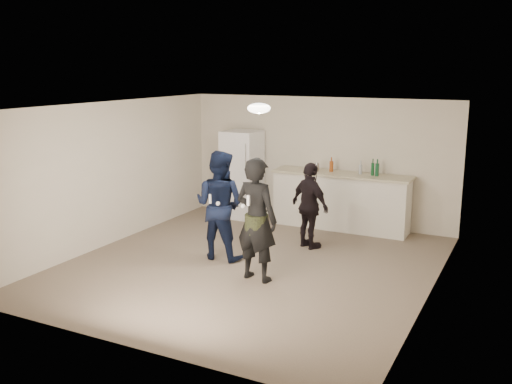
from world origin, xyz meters
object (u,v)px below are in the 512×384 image
at_px(counter, 341,202).
at_px(woman, 256,220).
at_px(fridge, 242,174).
at_px(man, 219,205).
at_px(spectator, 310,206).
at_px(shaker, 317,167).

xyz_separation_m(counter, woman, (-0.23, -3.16, 0.39)).
distance_m(fridge, man, 2.64).
bearing_deg(spectator, man, 74.48).
xyz_separation_m(woman, spectator, (0.14, 1.76, -0.17)).
height_order(counter, man, man).
bearing_deg(shaker, spectator, -73.63).
bearing_deg(counter, spectator, -93.52).
bearing_deg(man, counter, -115.83).
bearing_deg(spectator, shaker, -44.84).
relative_size(counter, shaker, 15.29).
distance_m(fridge, spectator, 2.43).
distance_m(man, spectator, 1.61).
bearing_deg(man, woman, 147.36).
relative_size(man, spectator, 1.19).
height_order(counter, spectator, spectator).
bearing_deg(fridge, counter, 1.90).
bearing_deg(counter, shaker, -176.26).
distance_m(counter, man, 2.84).
height_order(counter, woman, woman).
height_order(fridge, shaker, fridge).
xyz_separation_m(counter, fridge, (-2.11, -0.07, 0.38)).
xyz_separation_m(fridge, spectator, (2.03, -1.33, -0.15)).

